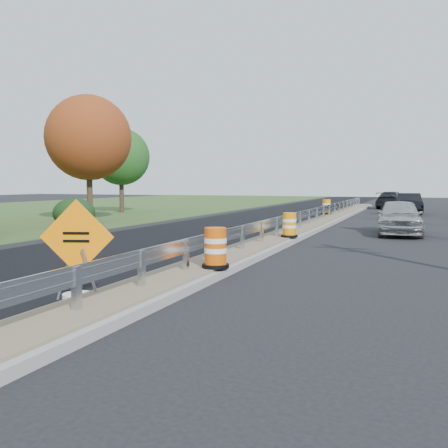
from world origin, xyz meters
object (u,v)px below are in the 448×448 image
(barrel_median_near, at_px, (216,248))
(barrel_median_mid, at_px, (289,225))
(barrel_median_far, at_px, (326,207))
(caution_sign, at_px, (78,276))
(car_dark_mid, at_px, (409,204))
(car_dark_far, at_px, (392,200))
(car_silver, at_px, (399,217))

(barrel_median_near, height_order, barrel_median_mid, barrel_median_near)
(barrel_median_near, relative_size, barrel_median_far, 1.00)
(caution_sign, distance_m, barrel_median_far, 24.90)
(barrel_median_near, height_order, car_dark_mid, car_dark_mid)
(barrel_median_near, xyz_separation_m, barrel_median_mid, (0.00, 7.28, -0.02))
(barrel_median_mid, distance_m, car_dark_mid, 21.02)
(caution_sign, relative_size, barrel_median_mid, 2.13)
(barrel_median_far, relative_size, car_dark_mid, 0.21)
(car_dark_far, bearing_deg, car_silver, 100.03)
(caution_sign, bearing_deg, barrel_median_near, 48.06)
(caution_sign, distance_m, barrel_median_near, 3.59)
(barrel_median_mid, relative_size, car_silver, 0.20)
(barrel_median_mid, distance_m, barrel_median_far, 14.38)
(car_dark_mid, bearing_deg, caution_sign, -105.84)
(barrel_median_near, xyz_separation_m, car_dark_far, (2.22, 35.65, 0.06))
(car_dark_far, bearing_deg, caution_sign, 91.03)
(car_dark_mid, bearing_deg, car_dark_far, 95.15)
(caution_sign, height_order, barrel_median_far, caution_sign)
(caution_sign, height_order, car_silver, caution_sign)
(barrel_median_far, height_order, car_dark_mid, car_dark_mid)
(barrel_median_far, bearing_deg, barrel_median_mid, -85.61)
(car_silver, bearing_deg, car_dark_far, 89.37)
(car_silver, bearing_deg, barrel_median_far, 112.53)
(barrel_median_near, bearing_deg, barrel_median_mid, 90.00)
(car_silver, height_order, car_dark_mid, car_silver)
(car_silver, xyz_separation_m, car_dark_mid, (0.08, 15.87, -0.02))
(barrel_median_near, distance_m, car_dark_mid, 28.21)
(barrel_median_near, bearing_deg, caution_sign, -113.84)
(barrel_median_far, relative_size, car_silver, 0.21)
(barrel_median_near, bearing_deg, car_dark_far, 86.44)
(caution_sign, distance_m, car_dark_far, 39.10)
(caution_sign, xyz_separation_m, car_dark_mid, (5.23, 31.23, 0.26))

